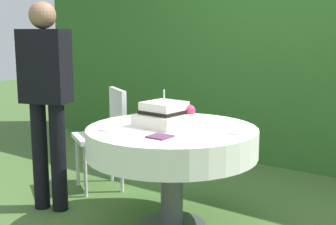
# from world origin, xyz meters

# --- Properties ---
(foliage_hedge) EXTENTS (6.68, 0.70, 2.58)m
(foliage_hedge) POSITION_xyz_m (0.00, 2.17, 1.29)
(foliage_hedge) COLOR #336628
(foliage_hedge) RESTS_ON ground_plane
(cake_table) EXTENTS (1.19, 1.19, 0.73)m
(cake_table) POSITION_xyz_m (0.00, 0.00, 0.62)
(cake_table) COLOR #4C4C51
(cake_table) RESTS_ON ground_plane
(wedding_cake) EXTENTS (0.35, 0.35, 0.26)m
(wedding_cake) POSITION_xyz_m (-0.07, 0.02, 0.81)
(wedding_cake) COLOR white
(wedding_cake) RESTS_ON cake_table
(serving_plate_near) EXTENTS (0.15, 0.15, 0.01)m
(serving_plate_near) POSITION_xyz_m (-0.29, -0.31, 0.73)
(serving_plate_near) COLOR white
(serving_plate_near) RESTS_ON cake_table
(serving_plate_far) EXTENTS (0.11, 0.11, 0.01)m
(serving_plate_far) POSITION_xyz_m (0.45, 0.09, 0.73)
(serving_plate_far) COLOR white
(serving_plate_far) RESTS_ON cake_table
(napkin_stack) EXTENTS (0.13, 0.13, 0.01)m
(napkin_stack) POSITION_xyz_m (0.11, -0.29, 0.73)
(napkin_stack) COLOR #603856
(napkin_stack) RESTS_ON cake_table
(garden_chair) EXTENTS (0.55, 0.55, 0.89)m
(garden_chair) POSITION_xyz_m (-0.95, 0.34, 0.54)
(garden_chair) COLOR white
(garden_chair) RESTS_ON ground_plane
(standing_person) EXTENTS (0.41, 0.31, 1.60)m
(standing_person) POSITION_xyz_m (-0.97, -0.29, 0.93)
(standing_person) COLOR black
(standing_person) RESTS_ON ground_plane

